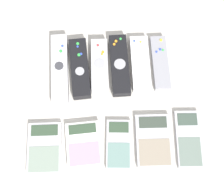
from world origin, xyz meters
The scene contains 12 objects.
ground_plane centered at (0.00, 0.00, 0.00)m, with size 3.00×3.00×0.00m, color beige.
remote_0 centered at (-0.14, 0.12, 0.01)m, with size 0.05×0.21×0.03m.
remote_1 centered at (-0.08, 0.12, 0.01)m, with size 0.06×0.17×0.03m.
remote_2 centered at (-0.03, 0.12, 0.01)m, with size 0.05×0.15×0.03m.
remote_3 centered at (0.03, 0.12, 0.01)m, with size 0.05×0.18×0.03m.
remote_4 centered at (0.08, 0.13, 0.01)m, with size 0.05×0.16×0.02m.
remote_5 centered at (0.14, 0.13, 0.01)m, with size 0.04×0.16×0.02m.
calculator_0 centered at (-0.18, -0.09, 0.01)m, with size 0.09×0.13×0.02m.
calculator_1 centered at (-0.08, -0.09, 0.01)m, with size 0.09×0.12×0.02m.
calculator_2 centered at (0.01, -0.10, 0.01)m, with size 0.07×0.13×0.01m.
calculator_3 centered at (0.10, -0.09, 0.01)m, with size 0.09×0.14×0.02m.
calculator_4 centered at (0.19, -0.09, 0.01)m, with size 0.07×0.15×0.01m.
Camera 1 is at (-0.02, -0.32, 0.94)m, focal length 60.00 mm.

